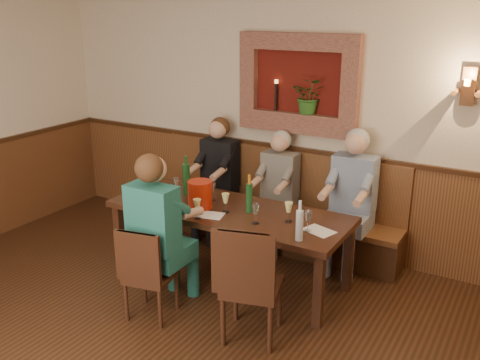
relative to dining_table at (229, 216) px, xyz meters
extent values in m
cube|color=beige|center=(0.00, 1.15, 0.72)|extent=(6.00, 0.04, 2.80)
cube|color=#542D18|center=(0.00, 1.13, -0.13)|extent=(6.00, 0.04, 1.10)
cube|color=#381E0F|center=(0.00, 1.13, 0.45)|extent=(6.02, 0.06, 0.05)
cube|color=#53110B|center=(0.20, 1.13, 1.17)|extent=(1.00, 0.02, 0.70)
cube|color=#9C5E4F|center=(0.20, 1.09, 1.61)|extent=(1.36, 0.12, 0.18)
cube|color=#9C5E4F|center=(0.20, 1.09, 0.73)|extent=(1.36, 0.12, 0.18)
cube|color=#9C5E4F|center=(-0.39, 1.09, 1.17)|extent=(0.18, 0.12, 0.70)
cube|color=#9C5E4F|center=(0.79, 1.09, 1.17)|extent=(0.18, 0.12, 0.70)
cube|color=#9C5E4F|center=(0.20, 1.09, 0.84)|extent=(1.00, 0.14, 0.04)
imported|color=#2A5B1F|center=(0.35, 1.09, 1.06)|extent=(0.35, 0.30, 0.39)
cylinder|color=black|center=(-0.05, 1.09, 1.01)|extent=(0.03, 0.03, 0.30)
cylinder|color=#FFBF59|center=(-0.05, 1.09, 1.18)|extent=(0.04, 0.04, 0.04)
cube|color=#542D18|center=(1.90, 1.10, 1.27)|extent=(0.12, 0.08, 0.35)
cylinder|color=#542D18|center=(1.80, 1.03, 1.22)|extent=(0.05, 0.18, 0.05)
cylinder|color=#542D18|center=(2.00, 1.03, 1.22)|extent=(0.05, 0.18, 0.05)
cylinder|color=#FFBF59|center=(1.90, 0.97, 1.32)|extent=(0.06, 0.06, 0.06)
cube|color=black|center=(0.00, 0.00, 0.04)|extent=(2.40, 0.90, 0.06)
cube|color=black|center=(-1.12, -0.37, -0.33)|extent=(0.08, 0.08, 0.69)
cube|color=black|center=(1.12, -0.37, -0.33)|extent=(0.08, 0.08, 0.69)
cube|color=black|center=(-1.12, 0.37, -0.33)|extent=(0.08, 0.08, 0.69)
cube|color=black|center=(1.12, 0.37, -0.33)|extent=(0.08, 0.08, 0.69)
cube|color=#381E0F|center=(0.00, 0.91, -0.48)|extent=(3.00, 0.40, 0.40)
cube|color=#542D18|center=(0.00, 0.91, -0.26)|extent=(3.00, 0.45, 0.06)
cube|color=#542D18|center=(0.00, 1.10, 0.10)|extent=(3.00, 0.06, 0.66)
cube|color=black|center=(-0.23, -0.94, -0.49)|extent=(0.43, 0.43, 0.37)
cube|color=black|center=(-0.23, -0.94, -0.29)|extent=(0.45, 0.45, 0.05)
cube|color=black|center=(-0.20, -1.11, -0.04)|extent=(0.38, 0.11, 0.46)
cube|color=black|center=(0.70, -0.77, -0.46)|extent=(0.53, 0.53, 0.43)
cube|color=black|center=(0.70, -0.77, -0.22)|extent=(0.56, 0.56, 0.05)
cube|color=black|center=(0.75, -0.97, 0.08)|extent=(0.45, 0.16, 0.54)
cube|color=black|center=(-0.69, 0.76, -0.45)|extent=(0.42, 0.44, 0.45)
cube|color=black|center=(-0.69, 0.93, 0.21)|extent=(0.42, 0.22, 0.55)
sphere|color=#D8A384|center=(-0.69, 0.89, 0.62)|extent=(0.21, 0.21, 0.21)
sphere|color=#4C2D19|center=(-0.69, 0.94, 0.64)|extent=(0.23, 0.23, 0.23)
cube|color=#4E4C48|center=(0.10, 0.77, -0.45)|extent=(0.39, 0.41, 0.45)
cube|color=#4E4C48|center=(0.10, 0.93, 0.18)|extent=(0.39, 0.21, 0.52)
sphere|color=#D8A384|center=(0.10, 0.89, 0.56)|extent=(0.20, 0.20, 0.20)
sphere|color=#B2B2B2|center=(0.10, 0.94, 0.58)|extent=(0.22, 0.22, 0.22)
cube|color=navy|center=(0.95, 0.75, -0.45)|extent=(0.44, 0.46, 0.45)
cube|color=navy|center=(0.95, 0.93, 0.23)|extent=(0.44, 0.23, 0.58)
sphere|color=#D8A384|center=(0.95, 0.89, 0.66)|extent=(0.22, 0.22, 0.22)
sphere|color=#B2B2B2|center=(0.95, 0.94, 0.68)|extent=(0.24, 0.24, 0.24)
cube|color=#1C5962|center=(-0.23, -0.69, -0.45)|extent=(0.45, 0.47, 0.45)
cube|color=#1C5962|center=(-0.23, -0.87, 0.24)|extent=(0.45, 0.23, 0.58)
sphere|color=#D8A384|center=(-0.23, -0.83, 0.67)|extent=(0.22, 0.22, 0.22)
sphere|color=#4C2D19|center=(-0.23, -0.88, 0.69)|extent=(0.24, 0.24, 0.24)
cylinder|color=red|center=(-0.26, -0.11, 0.21)|extent=(0.31, 0.31, 0.27)
cylinder|color=#19471E|center=(0.21, 0.03, 0.22)|extent=(0.08, 0.08, 0.29)
cylinder|color=orange|center=(0.21, 0.03, 0.41)|extent=(0.03, 0.03, 0.09)
cylinder|color=#19471E|center=(-0.60, 0.14, 0.24)|extent=(0.10, 0.10, 0.33)
cylinder|color=#19471E|center=(-0.60, 0.14, 0.45)|extent=(0.04, 0.04, 0.09)
cylinder|color=silver|center=(0.90, -0.32, 0.21)|extent=(0.08, 0.08, 0.27)
cylinder|color=silver|center=(0.90, -0.32, 0.39)|extent=(0.03, 0.03, 0.09)
cube|color=white|center=(-0.94, -0.18, 0.08)|extent=(0.32, 0.23, 0.00)
cube|color=white|center=(-0.07, -0.23, 0.08)|extent=(0.30, 0.24, 0.00)
cube|color=white|center=(0.97, -0.06, 0.08)|extent=(0.32, 0.27, 0.00)
cube|color=white|center=(-0.47, -0.28, 0.08)|extent=(0.29, 0.21, 0.00)
camera|label=1|loc=(2.57, -4.16, 1.98)|focal=40.00mm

